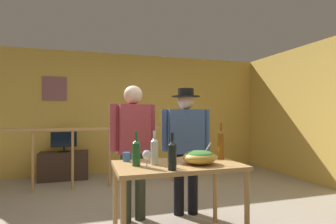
{
  "coord_description": "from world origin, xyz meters",
  "views": [
    {
      "loc": [
        -0.85,
        -2.92,
        1.29
      ],
      "look_at": [
        0.02,
        -0.11,
        1.3
      ],
      "focal_mm": 28.15,
      "sensor_mm": 36.0,
      "label": 1
    }
  ],
  "objects_px": {
    "wine_bottle_dark": "(172,155)",
    "wine_glass": "(147,155)",
    "salad_bowl": "(200,157)",
    "wine_bottle_amber": "(221,144)",
    "framed_picture": "(55,89)",
    "serving_table": "(178,172)",
    "person_standing_left": "(133,141)",
    "flat_screen_tv": "(64,140)",
    "stair_railing": "(105,147)",
    "wine_bottle_clear": "(154,151)",
    "wine_bottle_green": "(136,152)",
    "person_standing_right": "(186,139)",
    "tv_console": "(64,166)",
    "mug_blue": "(127,157)"
  },
  "relations": [
    {
      "from": "wine_bottle_dark",
      "to": "wine_glass",
      "type": "bearing_deg",
      "value": 141.09
    },
    {
      "from": "salad_bowl",
      "to": "wine_bottle_amber",
      "type": "bearing_deg",
      "value": 30.03
    },
    {
      "from": "framed_picture",
      "to": "serving_table",
      "type": "distance_m",
      "value": 3.77
    },
    {
      "from": "wine_bottle_dark",
      "to": "person_standing_left",
      "type": "relative_size",
      "value": 0.2
    },
    {
      "from": "flat_screen_tv",
      "to": "framed_picture",
      "type": "bearing_deg",
      "value": 122.43
    },
    {
      "from": "stair_railing",
      "to": "wine_bottle_amber",
      "type": "xyz_separation_m",
      "value": [
        1.11,
        -2.14,
        0.26
      ]
    },
    {
      "from": "person_standing_left",
      "to": "salad_bowl",
      "type": "bearing_deg",
      "value": 115.56
    },
    {
      "from": "wine_bottle_clear",
      "to": "wine_bottle_amber",
      "type": "height_order",
      "value": "wine_bottle_amber"
    },
    {
      "from": "wine_bottle_clear",
      "to": "wine_bottle_amber",
      "type": "distance_m",
      "value": 0.78
    },
    {
      "from": "wine_bottle_clear",
      "to": "wine_bottle_green",
      "type": "xyz_separation_m",
      "value": [
        -0.18,
        -0.01,
        -0.0
      ]
    },
    {
      "from": "stair_railing",
      "to": "salad_bowl",
      "type": "height_order",
      "value": "stair_railing"
    },
    {
      "from": "serving_table",
      "to": "wine_bottle_amber",
      "type": "xyz_separation_m",
      "value": [
        0.54,
        0.1,
        0.25
      ]
    },
    {
      "from": "wine_glass",
      "to": "wine_bottle_amber",
      "type": "bearing_deg",
      "value": 14.25
    },
    {
      "from": "flat_screen_tv",
      "to": "wine_bottle_green",
      "type": "relative_size",
      "value": 1.44
    },
    {
      "from": "framed_picture",
      "to": "wine_bottle_green",
      "type": "distance_m",
      "value": 3.56
    },
    {
      "from": "person_standing_left",
      "to": "person_standing_right",
      "type": "bearing_deg",
      "value": 170.11
    },
    {
      "from": "wine_bottle_amber",
      "to": "wine_bottle_green",
      "type": "relative_size",
      "value": 1.22
    },
    {
      "from": "stair_railing",
      "to": "wine_glass",
      "type": "bearing_deg",
      "value": -84.49
    },
    {
      "from": "wine_glass",
      "to": "person_standing_right",
      "type": "xyz_separation_m",
      "value": [
        0.68,
        0.77,
        0.05
      ]
    },
    {
      "from": "salad_bowl",
      "to": "wine_bottle_dark",
      "type": "xyz_separation_m",
      "value": [
        -0.34,
        -0.18,
        0.06
      ]
    },
    {
      "from": "tv_console",
      "to": "wine_bottle_clear",
      "type": "bearing_deg",
      "value": -70.43
    },
    {
      "from": "wine_bottle_clear",
      "to": "mug_blue",
      "type": "relative_size",
      "value": 2.99
    },
    {
      "from": "framed_picture",
      "to": "wine_bottle_dark",
      "type": "relative_size",
      "value": 1.46
    },
    {
      "from": "wine_glass",
      "to": "framed_picture",
      "type": "bearing_deg",
      "value": 108.8
    },
    {
      "from": "tv_console",
      "to": "wine_bottle_clear",
      "type": "relative_size",
      "value": 2.73
    },
    {
      "from": "framed_picture",
      "to": "serving_table",
      "type": "xyz_separation_m",
      "value": [
        1.5,
        -3.28,
        -1.09
      ]
    },
    {
      "from": "flat_screen_tv",
      "to": "wine_bottle_green",
      "type": "height_order",
      "value": "wine_bottle_green"
    },
    {
      "from": "flat_screen_tv",
      "to": "wine_glass",
      "type": "xyz_separation_m",
      "value": [
        0.95,
        -3.08,
        0.13
      ]
    },
    {
      "from": "person_standing_right",
      "to": "person_standing_left",
      "type": "bearing_deg",
      "value": 9.89
    },
    {
      "from": "framed_picture",
      "to": "wine_bottle_dark",
      "type": "height_order",
      "value": "framed_picture"
    },
    {
      "from": "tv_console",
      "to": "mug_blue",
      "type": "relative_size",
      "value": 8.16
    },
    {
      "from": "salad_bowl",
      "to": "wine_bottle_amber",
      "type": "height_order",
      "value": "wine_bottle_amber"
    },
    {
      "from": "wine_bottle_clear",
      "to": "mug_blue",
      "type": "distance_m",
      "value": 0.36
    },
    {
      "from": "salad_bowl",
      "to": "wine_bottle_green",
      "type": "height_order",
      "value": "wine_bottle_green"
    },
    {
      "from": "framed_picture",
      "to": "salad_bowl",
      "type": "relative_size",
      "value": 1.47
    },
    {
      "from": "serving_table",
      "to": "wine_bottle_clear",
      "type": "height_order",
      "value": "wine_bottle_clear"
    },
    {
      "from": "mug_blue",
      "to": "salad_bowl",
      "type": "bearing_deg",
      "value": -28.45
    },
    {
      "from": "tv_console",
      "to": "framed_picture",
      "type": "bearing_deg",
      "value": 125.11
    },
    {
      "from": "wine_bottle_amber",
      "to": "wine_glass",
      "type": "bearing_deg",
      "value": -165.75
    },
    {
      "from": "salad_bowl",
      "to": "person_standing_right",
      "type": "relative_size",
      "value": 0.21
    },
    {
      "from": "wine_bottle_amber",
      "to": "mug_blue",
      "type": "xyz_separation_m",
      "value": [
        -1.01,
        0.16,
        -0.12
      ]
    },
    {
      "from": "wine_bottle_amber",
      "to": "person_standing_left",
      "type": "relative_size",
      "value": 0.25
    },
    {
      "from": "wine_bottle_amber",
      "to": "wine_bottle_clear",
      "type": "bearing_deg",
      "value": -173.12
    },
    {
      "from": "wine_bottle_green",
      "to": "flat_screen_tv",
      "type": "bearing_deg",
      "value": 106.55
    },
    {
      "from": "salad_bowl",
      "to": "wine_bottle_dark",
      "type": "distance_m",
      "value": 0.39
    },
    {
      "from": "serving_table",
      "to": "tv_console",
      "type": "bearing_deg",
      "value": 113.41
    },
    {
      "from": "wine_bottle_dark",
      "to": "person_standing_right",
      "type": "distance_m",
      "value": 1.05
    },
    {
      "from": "stair_railing",
      "to": "serving_table",
      "type": "height_order",
      "value": "stair_railing"
    },
    {
      "from": "wine_bottle_green",
      "to": "mug_blue",
      "type": "relative_size",
      "value": 2.95
    },
    {
      "from": "salad_bowl",
      "to": "wine_bottle_clear",
      "type": "xyz_separation_m",
      "value": [
        -0.43,
        0.11,
        0.06
      ]
    }
  ]
}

